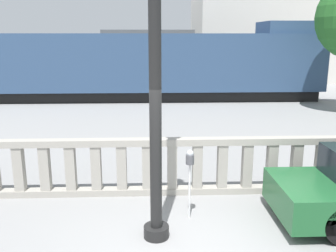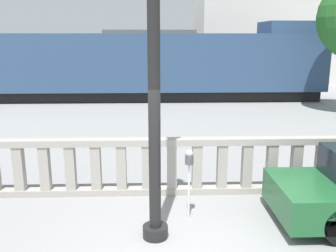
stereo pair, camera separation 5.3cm
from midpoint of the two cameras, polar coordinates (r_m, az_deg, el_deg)
balustrade at (r=7.91m, az=0.45°, el=-6.20°), size 15.63×0.24×1.22m
lamppost at (r=5.68m, az=-2.28°, el=11.53°), size 0.42×0.42×6.15m
parking_meter at (r=6.76m, az=3.13°, el=-5.91°), size 0.15×0.15×1.31m
train_near at (r=19.92m, az=-9.65°, el=9.11°), size 22.71×2.94×3.99m
train_far at (r=31.90m, az=8.05°, el=11.11°), size 19.08×2.83×4.34m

